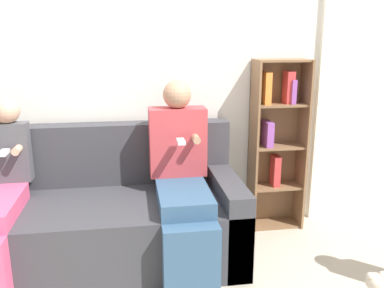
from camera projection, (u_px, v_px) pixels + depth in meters
name	position (u px, v px, depth m)	size (l,w,h in m)	color
back_wall	(131.00, 74.00, 3.11)	(10.00, 0.06, 2.55)	silver
curtain_panel	(356.00, 97.00, 3.39)	(0.69, 0.04, 2.12)	silver
couch	(89.00, 219.00, 2.85)	(2.12, 0.88, 0.92)	#38383D
adult_seated	(182.00, 174.00, 2.75)	(0.40, 0.81, 1.26)	#335170
child_seated	(2.00, 193.00, 2.56)	(0.25, 0.84, 1.16)	#DB4C75
bookshelf	(276.00, 139.00, 3.29)	(0.43, 0.23, 1.38)	brown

